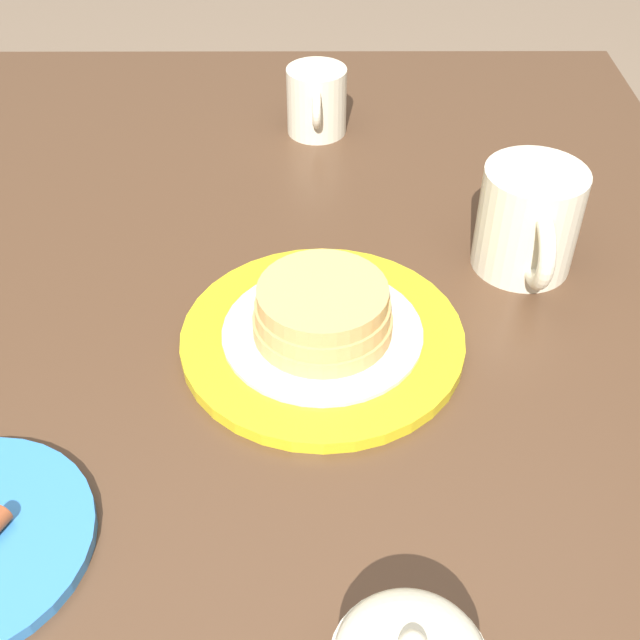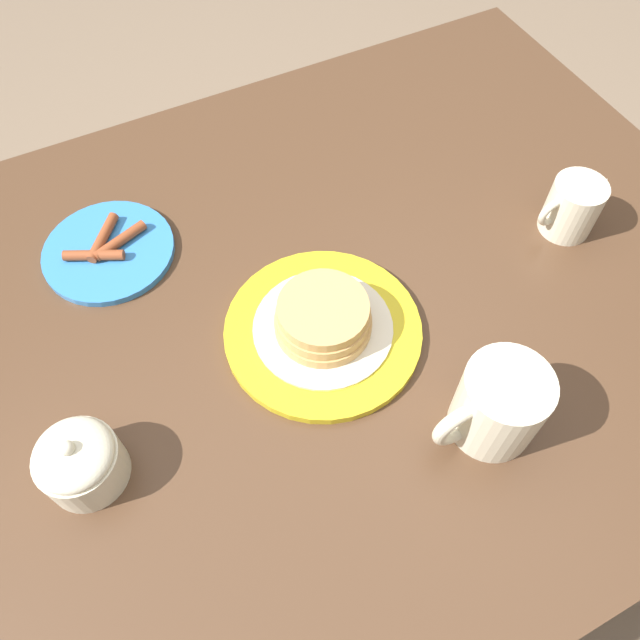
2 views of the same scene
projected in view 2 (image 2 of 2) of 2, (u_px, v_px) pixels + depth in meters
ground_plane at (333, 483)px, 1.44m from camera, size 8.00×8.00×0.00m
dining_table at (340, 348)px, 0.92m from camera, size 1.13×0.90×0.75m
pancake_plate at (323, 325)px, 0.76m from camera, size 0.24×0.24×0.06m
side_plate_bacon at (108, 250)px, 0.84m from camera, size 0.18×0.18×0.02m
coffee_mug at (497, 405)px, 0.66m from camera, size 0.13×0.09×0.10m
creamer_pitcher at (573, 206)px, 0.83m from camera, size 0.11×0.07×0.09m
sugar_bowl at (79, 461)px, 0.65m from camera, size 0.09×0.09×0.08m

